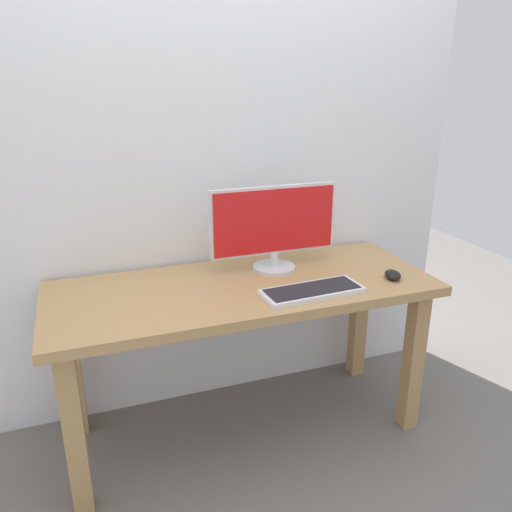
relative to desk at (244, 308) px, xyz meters
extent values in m
plane|color=slate|center=(0.00, 0.00, -0.62)|extent=(6.00, 6.00, 0.00)
cube|color=silver|center=(0.00, 0.36, 0.88)|extent=(2.43, 0.04, 3.00)
cube|color=tan|center=(0.00, 0.00, 0.09)|extent=(1.63, 0.65, 0.04)
cube|color=tan|center=(-0.73, -0.24, -0.28)|extent=(0.07, 0.07, 0.69)
cube|color=tan|center=(0.73, -0.24, -0.28)|extent=(0.07, 0.07, 0.69)
cube|color=tan|center=(-0.73, 0.24, -0.28)|extent=(0.07, 0.07, 0.69)
cube|color=tan|center=(0.73, 0.24, -0.28)|extent=(0.07, 0.07, 0.69)
cylinder|color=silver|center=(0.19, 0.12, 0.12)|extent=(0.19, 0.19, 0.02)
cylinder|color=silver|center=(0.19, 0.12, 0.16)|extent=(0.04, 0.04, 0.07)
cube|color=silver|center=(0.19, 0.13, 0.34)|extent=(0.59, 0.02, 0.31)
cube|color=red|center=(0.19, 0.12, 0.34)|extent=(0.56, 0.01, 0.28)
cube|color=silver|center=(0.23, -0.19, 0.12)|extent=(0.43, 0.19, 0.02)
cube|color=#232328|center=(0.23, -0.19, 0.13)|extent=(0.39, 0.15, 0.00)
ellipsoid|color=black|center=(0.63, -0.16, 0.13)|extent=(0.09, 0.11, 0.04)
camera|label=1|loc=(-0.62, -1.87, 0.94)|focal=35.44mm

